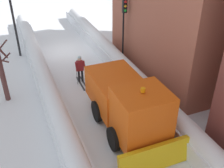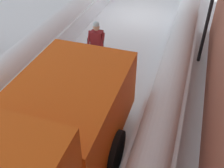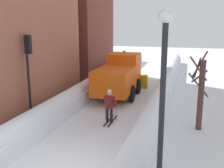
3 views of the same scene
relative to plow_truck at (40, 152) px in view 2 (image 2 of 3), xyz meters
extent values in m
cube|color=#DB510F|center=(0.00, -1.32, -0.08)|extent=(2.30, 3.40, 1.60)
cylinder|color=black|center=(-1.15, -1.12, -0.93)|extent=(0.25, 1.10, 1.10)
cylinder|color=black|center=(1.15, -1.12, -0.93)|extent=(0.25, 1.10, 1.10)
cylinder|color=black|center=(0.70, -5.20, -1.07)|extent=(0.14, 0.14, 0.82)
cylinder|color=black|center=(0.92, -5.20, -1.07)|extent=(0.14, 0.14, 0.82)
cube|color=maroon|center=(0.81, -5.20, -0.35)|extent=(0.42, 0.26, 0.62)
cube|color=#591E19|center=(0.81, -5.41, -0.32)|extent=(0.32, 0.16, 0.44)
sphere|color=tan|center=(0.81, -5.20, 0.12)|extent=(0.24, 0.24, 0.24)
sphere|color=silver|center=(0.81, -5.20, 0.22)|extent=(0.22, 0.22, 0.22)
cylinder|color=maroon|center=(0.55, -5.10, -0.32)|extent=(0.09, 0.33, 0.56)
cylinder|color=maroon|center=(1.07, -5.10, -0.32)|extent=(0.09, 0.33, 0.56)
cube|color=black|center=(0.70, -4.95, -1.46)|extent=(0.09, 1.80, 0.03)
cube|color=black|center=(0.92, -4.95, -1.46)|extent=(0.09, 1.80, 0.03)
cylinder|color=#262628|center=(0.51, -4.98, -0.88)|extent=(0.02, 0.19, 1.19)
cylinder|color=#262628|center=(1.11, -4.98, -0.88)|extent=(0.02, 0.19, 1.19)
cylinder|color=black|center=(-2.81, -6.78, 0.36)|extent=(0.12, 0.12, 3.66)
camera|label=1|loc=(4.55, 9.29, 7.29)|focal=43.09mm
camera|label=2|loc=(-2.34, 2.66, 4.17)|focal=42.61mm
camera|label=3|loc=(4.65, -17.95, 3.67)|focal=43.17mm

